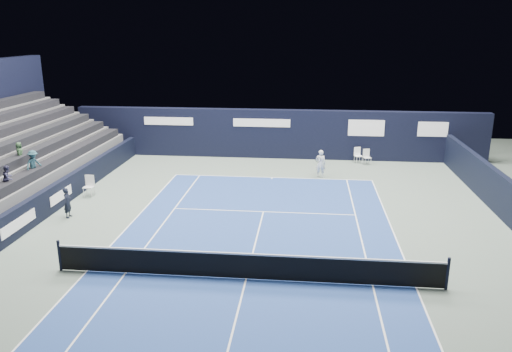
{
  "coord_description": "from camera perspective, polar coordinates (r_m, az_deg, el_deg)",
  "views": [
    {
      "loc": [
        1.86,
        -14.73,
        7.92
      ],
      "look_at": [
        -0.47,
        7.7,
        1.3
      ],
      "focal_mm": 35.0,
      "sensor_mm": 36.0,
      "label": 1
    }
  ],
  "objects": [
    {
      "name": "ground",
      "position": [
        18.61,
        -0.38,
        -8.84
      ],
      "size": [
        48.0,
        48.0,
        0.0
      ],
      "primitive_type": "plane",
      "color": "#56665D",
      "rests_on": "ground"
    },
    {
      "name": "court_surface",
      "position": [
        16.83,
        -1.14,
        -11.71
      ],
      "size": [
        10.97,
        23.77,
        0.01
      ],
      "primitive_type": "cube",
      "color": "navy",
      "rests_on": "ground"
    },
    {
      "name": "enclosure_wall_right",
      "position": [
        23.53,
        27.18,
        -2.88
      ],
      "size": [
        0.3,
        22.0,
        1.8
      ],
      "primitive_type": "cube",
      "color": "black",
      "rests_on": "ground"
    },
    {
      "name": "folding_chair_back_a",
      "position": [
        31.5,
        11.54,
        2.66
      ],
      "size": [
        0.54,
        0.56,
        0.96
      ],
      "rotation": [
        0.0,
        0.0,
        0.36
      ],
      "color": "white",
      "rests_on": "ground"
    },
    {
      "name": "folding_chair_back_b",
      "position": [
        31.21,
        12.54,
        2.28
      ],
      "size": [
        0.51,
        0.5,
        0.95
      ],
      "rotation": [
        0.0,
        0.0,
        0.27
      ],
      "color": "silver",
      "rests_on": "ground"
    },
    {
      "name": "line_judge_chair",
      "position": [
        25.95,
        -18.53,
        -0.91
      ],
      "size": [
        0.47,
        0.45,
        1.04
      ],
      "rotation": [
        0.0,
        0.0,
        0.01
      ],
      "color": "silver",
      "rests_on": "ground"
    },
    {
      "name": "line_judge",
      "position": [
        23.29,
        -20.73,
        -2.88
      ],
      "size": [
        0.34,
        0.5,
        1.34
      ],
      "primitive_type": "imported",
      "rotation": [
        0.0,
        0.0,
        1.6
      ],
      "color": "black",
      "rests_on": "ground"
    },
    {
      "name": "court_markings",
      "position": [
        16.83,
        -1.14,
        -11.69
      ],
      "size": [
        11.03,
        23.83,
        0.0
      ],
      "color": "white",
      "rests_on": "court_surface"
    },
    {
      "name": "tennis_net",
      "position": [
        16.6,
        -1.15,
        -10.17
      ],
      "size": [
        12.9,
        0.1,
        1.1
      ],
      "color": "black",
      "rests_on": "ground"
    },
    {
      "name": "back_sponsor_wall",
      "position": [
        31.93,
        2.49,
        4.84
      ],
      "size": [
        26.0,
        0.63,
        3.1
      ],
      "color": "black",
      "rests_on": "ground"
    },
    {
      "name": "side_barrier_left",
      "position": [
        24.73,
        -21.75,
        -2.07
      ],
      "size": [
        0.33,
        22.0,
        1.2
      ],
      "color": "black",
      "rests_on": "ground"
    },
    {
      "name": "tennis_player",
      "position": [
        27.94,
        7.38,
        1.42
      ],
      "size": [
        0.61,
        0.83,
        1.56
      ],
      "color": "silver",
      "rests_on": "ground"
    }
  ]
}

